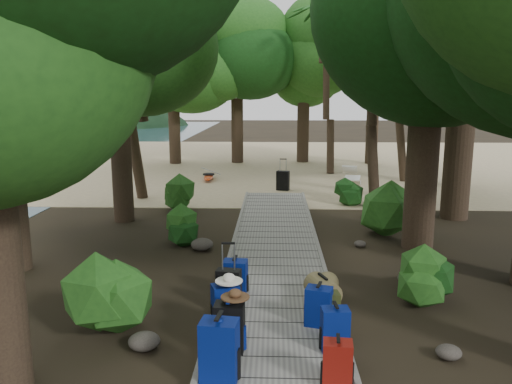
# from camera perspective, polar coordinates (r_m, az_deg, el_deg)

# --- Properties ---
(ground) EXTENTS (120.00, 120.00, 0.00)m
(ground) POSITION_cam_1_polar(r_m,az_deg,el_deg) (10.51, 2.21, -8.13)
(ground) COLOR black
(ground) RESTS_ON ground
(sand_beach) EXTENTS (40.00, 22.00, 0.02)m
(sand_beach) POSITION_cam_1_polar(r_m,az_deg,el_deg) (26.15, 2.15, 3.47)
(sand_beach) COLOR tan
(sand_beach) RESTS_ON ground
(boardwalk) EXTENTS (2.00, 12.00, 0.12)m
(boardwalk) POSITION_cam_1_polar(r_m,az_deg,el_deg) (11.44, 2.20, -6.21)
(boardwalk) COLOR gray
(boardwalk) RESTS_ON ground
(backpack_left_a) EXTENTS (0.47, 0.36, 0.82)m
(backpack_left_a) POSITION_cam_1_polar(r_m,az_deg,el_deg) (6.16, -4.22, -17.27)
(backpack_left_a) COLOR navy
(backpack_left_a) RESTS_ON boardwalk
(backpack_left_b) EXTENTS (0.41, 0.30, 0.72)m
(backpack_left_b) POSITION_cam_1_polar(r_m,az_deg,el_deg) (6.80, -3.07, -14.88)
(backpack_left_b) COLOR black
(backpack_left_b) RESTS_ON boardwalk
(backpack_left_c) EXTENTS (0.45, 0.39, 0.71)m
(backpack_left_c) POSITION_cam_1_polar(r_m,az_deg,el_deg) (7.43, -3.51, -12.59)
(backpack_left_c) COLOR navy
(backpack_left_c) RESTS_ON boardwalk
(backpack_left_d) EXTENTS (0.43, 0.33, 0.62)m
(backpack_left_d) POSITION_cam_1_polar(r_m,az_deg,el_deg) (8.66, -2.40, -9.39)
(backpack_left_d) COLOR navy
(backpack_left_d) RESTS_ON boardwalk
(backpack_right_a) EXTENTS (0.36, 0.27, 0.60)m
(backpack_right_a) POSITION_cam_1_polar(r_m,az_deg,el_deg) (6.16, 9.29, -18.56)
(backpack_right_a) COLOR #7E1502
(backpack_right_a) RESTS_ON boardwalk
(backpack_right_b) EXTENTS (0.38, 0.28, 0.65)m
(backpack_right_b) POSITION_cam_1_polar(r_m,az_deg,el_deg) (6.89, 9.02, -14.99)
(backpack_right_b) COLOR navy
(backpack_right_b) RESTS_ON boardwalk
(backpack_right_c) EXTENTS (0.43, 0.36, 0.64)m
(backpack_right_c) POSITION_cam_1_polar(r_m,az_deg,el_deg) (7.53, 7.18, -12.62)
(backpack_right_c) COLOR navy
(backpack_right_c) RESTS_ON boardwalk
(backpack_right_d) EXTENTS (0.36, 0.28, 0.51)m
(backpack_right_d) POSITION_cam_1_polar(r_m,az_deg,el_deg) (7.67, 8.20, -12.72)
(backpack_right_d) COLOR #343B15
(backpack_right_d) RESTS_ON boardwalk
(duffel_right_khaki) EXTENTS (0.60, 0.72, 0.41)m
(duffel_right_khaki) POSITION_cam_1_polar(r_m,az_deg,el_deg) (8.37, 7.61, -10.99)
(duffel_right_khaki) COLOR olive
(duffel_right_khaki) RESTS_ON boardwalk
(suitcase_on_boardwalk) EXTENTS (0.41, 0.27, 0.60)m
(suitcase_on_boardwalk) POSITION_cam_1_polar(r_m,az_deg,el_deg) (8.14, -3.14, -10.84)
(suitcase_on_boardwalk) COLOR black
(suitcase_on_boardwalk) RESTS_ON boardwalk
(lone_suitcase_on_sand) EXTENTS (0.50, 0.37, 0.70)m
(lone_suitcase_on_sand) POSITION_cam_1_polar(r_m,az_deg,el_deg) (18.25, 3.09, 1.31)
(lone_suitcase_on_sand) COLOR black
(lone_suitcase_on_sand) RESTS_ON sand_beach
(hat_brown) EXTENTS (0.38, 0.38, 0.11)m
(hat_brown) POSITION_cam_1_polar(r_m,az_deg,el_deg) (6.66, -2.40, -11.49)
(hat_brown) COLOR #51351E
(hat_brown) RESTS_ON backpack_left_b
(hat_white) EXTENTS (0.40, 0.40, 0.13)m
(hat_white) POSITION_cam_1_polar(r_m,az_deg,el_deg) (7.24, -3.12, -9.66)
(hat_white) COLOR silver
(hat_white) RESTS_ON backpack_left_c
(kayak) EXTENTS (0.97, 3.48, 0.34)m
(kayak) POSITION_cam_1_polar(r_m,az_deg,el_deg) (20.54, -5.43, 1.86)
(kayak) COLOR #C63A10
(kayak) RESTS_ON sand_beach
(sun_lounger) EXTENTS (0.96, 1.94, 0.60)m
(sun_lounger) POSITION_cam_1_polar(r_m,az_deg,el_deg) (20.22, 10.96, 1.93)
(sun_lounger) COLOR silver
(sun_lounger) RESTS_ON sand_beach
(tree_right_c) EXTENTS (5.79, 5.79, 10.02)m
(tree_right_c) POSITION_cam_1_polar(r_m,az_deg,el_deg) (11.73, 19.42, 18.08)
(tree_right_c) COLOR black
(tree_right_c) RESTS_ON ground
(tree_right_d) EXTENTS (5.94, 5.94, 10.89)m
(tree_right_d) POSITION_cam_1_polar(r_m,az_deg,el_deg) (15.04, 23.17, 17.82)
(tree_right_d) COLOR black
(tree_right_d) RESTS_ON ground
(tree_right_e) EXTENTS (4.48, 4.48, 8.06)m
(tree_right_e) POSITION_cam_1_polar(r_m,az_deg,el_deg) (16.93, 18.42, 12.46)
(tree_right_e) COLOR black
(tree_right_e) RESTS_ON ground
(tree_right_f) EXTENTS (5.35, 5.35, 9.56)m
(tree_right_f) POSITION_cam_1_polar(r_m,az_deg,el_deg) (20.26, 22.86, 13.97)
(tree_right_f) COLOR black
(tree_right_f) RESTS_ON ground
(tree_left_c) EXTENTS (4.54, 4.54, 7.90)m
(tree_left_c) POSITION_cam_1_polar(r_m,az_deg,el_deg) (14.01, -15.60, 12.69)
(tree_left_c) COLOR black
(tree_left_c) RESTS_ON ground
(tree_back_a) EXTENTS (4.99, 4.99, 8.64)m
(tree_back_a) POSITION_cam_1_polar(r_m,az_deg,el_deg) (25.67, -2.20, 12.97)
(tree_back_a) COLOR black
(tree_back_a) RESTS_ON ground
(tree_back_b) EXTENTS (4.91, 4.91, 8.76)m
(tree_back_b) POSITION_cam_1_polar(r_m,az_deg,el_deg) (25.99, 5.51, 13.04)
(tree_back_b) COLOR black
(tree_back_b) RESTS_ON ground
(tree_back_c) EXTENTS (4.78, 4.78, 8.61)m
(tree_back_c) POSITION_cam_1_polar(r_m,az_deg,el_deg) (25.88, 13.38, 12.64)
(tree_back_c) COLOR black
(tree_back_c) RESTS_ON ground
(tree_back_d) EXTENTS (4.98, 4.98, 8.30)m
(tree_back_d) POSITION_cam_1_polar(r_m,az_deg,el_deg) (25.60, -9.47, 12.46)
(tree_back_d) COLOR black
(tree_back_d) RESTS_ON ground
(palm_right_a) EXTENTS (4.47, 4.47, 7.62)m
(palm_right_a) POSITION_cam_1_polar(r_m,az_deg,el_deg) (15.79, 14.33, 12.02)
(palm_right_a) COLOR #134416
(palm_right_a) RESTS_ON ground
(palm_right_b) EXTENTS (4.39, 4.39, 8.49)m
(palm_right_b) POSITION_cam_1_polar(r_m,az_deg,el_deg) (21.10, 16.92, 12.73)
(palm_right_b) COLOR #134416
(palm_right_b) RESTS_ON ground
(palm_right_c) EXTENTS (4.50, 4.50, 7.16)m
(palm_right_c) POSITION_cam_1_polar(r_m,az_deg,el_deg) (22.41, 9.32, 11.23)
(palm_right_c) COLOR #134416
(palm_right_c) RESTS_ON ground
(palm_left_a) EXTENTS (4.88, 4.88, 7.77)m
(palm_left_a) POSITION_cam_1_polar(r_m,az_deg,el_deg) (17.04, -14.37, 12.16)
(palm_left_a) COLOR #134416
(palm_left_a) RESTS_ON ground
(rock_left_a) EXTENTS (0.44, 0.40, 0.24)m
(rock_left_a) POSITION_cam_1_polar(r_m,az_deg,el_deg) (7.32, -12.66, -16.30)
(rock_left_a) COLOR #4C473F
(rock_left_a) RESTS_ON ground
(rock_left_b) EXTENTS (0.33, 0.29, 0.18)m
(rock_left_b) POSITION_cam_1_polar(r_m,az_deg,el_deg) (8.62, -14.13, -12.24)
(rock_left_b) COLOR #4C473F
(rock_left_b) RESTS_ON ground
(rock_left_c) EXTENTS (0.50, 0.45, 0.28)m
(rock_left_c) POSITION_cam_1_polar(r_m,az_deg,el_deg) (11.36, -6.17, -5.97)
(rock_left_c) COLOR #4C473F
(rock_left_c) RESTS_ON ground
(rock_left_d) EXTENTS (0.32, 0.28, 0.17)m
(rock_left_d) POSITION_cam_1_polar(r_m,az_deg,el_deg) (13.16, -7.45, -3.86)
(rock_left_d) COLOR #4C473F
(rock_left_d) RESTS_ON ground
(rock_right_a) EXTENTS (0.34, 0.31, 0.19)m
(rock_right_a) POSITION_cam_1_polar(r_m,az_deg,el_deg) (7.40, 21.16, -16.70)
(rock_right_a) COLOR #4C473F
(rock_right_a) RESTS_ON ground
(rock_right_b) EXTENTS (0.43, 0.39, 0.24)m
(rock_right_b) POSITION_cam_1_polar(r_m,az_deg,el_deg) (9.78, 17.12, -9.39)
(rock_right_b) COLOR #4C473F
(rock_right_b) RESTS_ON ground
(rock_right_c) EXTENTS (0.27, 0.25, 0.15)m
(rock_right_c) POSITION_cam_1_polar(r_m,az_deg,el_deg) (11.80, 11.80, -5.81)
(rock_right_c) COLOR #4C473F
(rock_right_c) RESTS_ON ground
(rock_right_d) EXTENTS (0.60, 0.54, 0.33)m
(rock_right_d) POSITION_cam_1_polar(r_m,az_deg,el_deg) (14.41, 14.00, -2.47)
(rock_right_d) COLOR #4C473F
(rock_right_d) RESTS_ON ground
(shrub_left_a) EXTENTS (1.22, 1.22, 1.10)m
(shrub_left_a) POSITION_cam_1_polar(r_m,az_deg,el_deg) (7.75, -16.42, -11.41)
(shrub_left_a) COLOR #1E4C17
(shrub_left_a) RESTS_ON ground
(shrub_left_b) EXTENTS (0.88, 0.88, 0.79)m
(shrub_left_b) POSITION_cam_1_polar(r_m,az_deg,el_deg) (11.75, -8.71, -4.15)
(shrub_left_b) COLOR #1E4C17
(shrub_left_b) RESTS_ON ground
(shrub_left_c) EXTENTS (1.10, 1.10, 0.99)m
(shrub_left_c) POSITION_cam_1_polar(r_m,az_deg,el_deg) (15.36, -8.77, -0.18)
(shrub_left_c) COLOR #1E4C17
(shrub_left_c) RESTS_ON ground
(shrub_right_a) EXTENTS (0.92, 0.92, 0.83)m
(shrub_right_a) POSITION_cam_1_polar(r_m,az_deg,el_deg) (8.87, 19.38, -9.62)
(shrub_right_a) COLOR #1E4C17
(shrub_right_a) RESTS_ON ground
(shrub_right_b) EXTENTS (1.40, 1.40, 1.26)m
(shrub_right_b) POSITION_cam_1_polar(r_m,az_deg,el_deg) (12.91, 15.43, -1.97)
(shrub_right_b) COLOR #1E4C17
(shrub_right_b) RESTS_ON ground
(shrub_right_c) EXTENTS (0.85, 0.85, 0.77)m
(shrub_right_c) POSITION_cam_1_polar(r_m,az_deg,el_deg) (16.18, 10.52, -0.07)
(shrub_right_c) COLOR #1E4C17
(shrub_right_c) RESTS_ON ground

